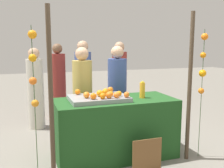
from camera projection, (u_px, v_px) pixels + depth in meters
name	position (u px, v px, depth m)	size (l,w,h in m)	color
ground_plane	(115.00, 156.00, 3.78)	(24.00, 24.00, 0.00)	gray
stall_counter	(115.00, 128.00, 3.71)	(1.73, 0.77, 0.86)	#1E4C1E
orange_tray	(99.00, 98.00, 3.56)	(0.81, 0.55, 0.06)	gray
orange_0	(87.00, 95.00, 3.43)	(0.09, 0.09, 0.09)	orange
orange_1	(93.00, 96.00, 3.35)	(0.09, 0.09, 0.09)	orange
orange_2	(117.00, 95.00, 3.44)	(0.08, 0.08, 0.08)	orange
orange_3	(103.00, 96.00, 3.38)	(0.08, 0.08, 0.08)	orange
orange_4	(105.00, 92.00, 3.65)	(0.09, 0.09, 0.09)	orange
orange_5	(111.00, 94.00, 3.55)	(0.07, 0.07, 0.07)	orange
orange_6	(78.00, 92.00, 3.68)	(0.08, 0.08, 0.08)	orange
orange_7	(110.00, 90.00, 3.84)	(0.08, 0.08, 0.08)	orange
orange_8	(127.00, 95.00, 3.47)	(0.08, 0.08, 0.08)	orange
orange_9	(100.00, 93.00, 3.53)	(0.09, 0.09, 0.09)	orange
orange_10	(119.00, 94.00, 3.56)	(0.07, 0.07, 0.07)	orange
orange_11	(109.00, 95.00, 3.42)	(0.09, 0.09, 0.09)	orange
orange_12	(106.00, 91.00, 3.74)	(0.08, 0.08, 0.08)	orange
juice_bottle	(142.00, 90.00, 3.72)	(0.08, 0.08, 0.25)	gold
chalkboard_sign	(147.00, 156.00, 3.26)	(0.41, 0.03, 0.46)	brown
vendor_left	(83.00, 99.00, 4.19)	(0.32, 0.32, 1.60)	tan
vendor_right	(117.00, 96.00, 4.42)	(0.32, 0.32, 1.62)	#384C8C
crowd_person_0	(36.00, 91.00, 4.95)	(0.32, 0.32, 1.58)	beige
crowd_person_1	(119.00, 81.00, 5.94)	(0.34, 0.34, 1.70)	maroon
crowd_person_2	(58.00, 83.00, 5.73)	(0.33, 0.33, 1.66)	maroon
crowd_person_3	(83.00, 85.00, 5.36)	(0.34, 0.34, 1.72)	#384C8C
canopy_post_left	(51.00, 97.00, 2.92)	(0.06, 0.06, 2.08)	#473828
canopy_post_right	(190.00, 88.00, 3.52)	(0.06, 0.06, 2.08)	#473828
garland_strand_left	(33.00, 67.00, 2.79)	(0.11, 0.11, 1.84)	#2D4C23
garland_strand_right	(203.00, 65.00, 3.55)	(0.10, 0.10, 1.84)	#2D4C23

